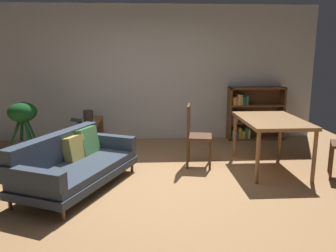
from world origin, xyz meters
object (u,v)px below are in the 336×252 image
object	(u,v)px
fabric_couch	(74,162)
desk_speaker	(88,118)
bookshelf	(251,114)
open_laptop	(84,121)
dining_chair_far	(195,132)
media_console	(89,137)
potted_floor_plant	(23,120)
dining_table	(272,124)

from	to	relation	value
fabric_couch	desk_speaker	xyz separation A→B (m)	(-0.03, 1.50, 0.32)
fabric_couch	bookshelf	bearing A→B (deg)	37.78
open_laptop	dining_chair_far	distance (m)	2.16
media_console	potted_floor_plant	distance (m)	1.16
fabric_couch	dining_table	bearing A→B (deg)	11.31
fabric_couch	dining_chair_far	distance (m)	1.91
fabric_couch	desk_speaker	distance (m)	1.54
desk_speaker	dining_chair_far	xyz separation A→B (m)	(1.77, -0.72, -0.11)
desk_speaker	open_laptop	bearing A→B (deg)	114.16
dining_table	desk_speaker	bearing A→B (deg)	162.40
open_laptop	desk_speaker	size ratio (longest dim) A/B	1.77
open_laptop	dining_table	distance (m)	3.29
potted_floor_plant	dining_table	bearing A→B (deg)	-13.62
bookshelf	fabric_couch	bearing A→B (deg)	-142.22
fabric_couch	desk_speaker	world-z (taller)	desk_speaker
fabric_couch	bookshelf	size ratio (longest dim) A/B	1.76
dining_chair_far	bookshelf	distance (m)	2.17
open_laptop	dining_table	world-z (taller)	dining_table
open_laptop	potted_floor_plant	bearing A→B (deg)	-166.43
open_laptop	bookshelf	size ratio (longest dim) A/B	0.40
media_console	bookshelf	bearing A→B (deg)	12.23
dining_chair_far	potted_floor_plant	bearing A→B (deg)	164.98
media_console	open_laptop	distance (m)	0.31
fabric_couch	open_laptop	distance (m)	1.82
desk_speaker	dining_chair_far	distance (m)	1.91
media_console	open_laptop	xyz separation A→B (m)	(-0.09, 0.07, 0.29)
dining_chair_far	bookshelf	size ratio (longest dim) A/B	0.86
dining_table	bookshelf	xyz separation A→B (m)	(0.25, 1.86, -0.19)
potted_floor_plant	dining_table	world-z (taller)	potted_floor_plant
potted_floor_plant	dining_table	xyz separation A→B (m)	(4.05, -0.98, 0.09)
open_laptop	bookshelf	world-z (taller)	bookshelf
media_console	fabric_couch	bearing A→B (deg)	-87.49
open_laptop	potted_floor_plant	distance (m)	1.03
fabric_couch	dining_table	size ratio (longest dim) A/B	1.48
potted_floor_plant	dining_chair_far	bearing A→B (deg)	-15.02
potted_floor_plant	bookshelf	size ratio (longest dim) A/B	0.82
media_console	bookshelf	world-z (taller)	bookshelf
dining_table	dining_chair_far	xyz separation A→B (m)	(-1.15, 0.20, -0.16)
dining_table	dining_chair_far	size ratio (longest dim) A/B	1.38
desk_speaker	potted_floor_plant	distance (m)	1.14
potted_floor_plant	open_laptop	bearing A→B (deg)	13.57
bookshelf	media_console	bearing A→B (deg)	-167.77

